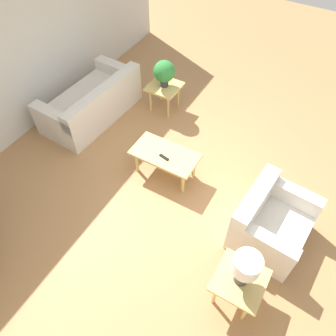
# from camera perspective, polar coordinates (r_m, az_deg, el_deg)

# --- Properties ---
(ground_plane) EXTENTS (14.00, 14.00, 0.00)m
(ground_plane) POSITION_cam_1_polar(r_m,az_deg,el_deg) (4.99, 4.00, -2.71)
(ground_plane) COLOR #A87A4C
(wall_right) EXTENTS (0.12, 7.20, 2.70)m
(wall_right) POSITION_cam_1_polar(r_m,az_deg,el_deg) (5.73, -25.02, 18.42)
(wall_right) COLOR silver
(wall_right) RESTS_ON ground_plane
(sofa) EXTENTS (1.00, 1.84, 0.72)m
(sofa) POSITION_cam_1_polar(r_m,az_deg,el_deg) (6.02, -13.01, 10.94)
(sofa) COLOR silver
(sofa) RESTS_ON ground_plane
(armchair) EXTENTS (0.91, 1.06, 0.76)m
(armchair) POSITION_cam_1_polar(r_m,az_deg,el_deg) (4.44, 17.25, -9.09)
(armchair) COLOR silver
(armchair) RESTS_ON ground_plane
(coffee_table) EXTENTS (0.98, 0.52, 0.44)m
(coffee_table) POSITION_cam_1_polar(r_m,az_deg,el_deg) (4.81, -0.55, 2.08)
(coffee_table) COLOR tan
(coffee_table) RESTS_ON ground_plane
(side_table_plant) EXTENTS (0.54, 0.54, 0.50)m
(side_table_plant) POSITION_cam_1_polar(r_m,az_deg,el_deg) (5.94, -0.63, 13.57)
(side_table_plant) COLOR tan
(side_table_plant) RESTS_ON ground_plane
(side_table_lamp) EXTENTS (0.54, 0.54, 0.50)m
(side_table_lamp) POSITION_cam_1_polar(r_m,az_deg,el_deg) (3.85, 12.30, -18.84)
(side_table_lamp) COLOR tan
(side_table_lamp) RESTS_ON ground_plane
(potted_plant) EXTENTS (0.37, 0.37, 0.47)m
(potted_plant) POSITION_cam_1_polar(r_m,az_deg,el_deg) (5.74, -0.66, 16.39)
(potted_plant) COLOR #333338
(potted_plant) RESTS_ON side_table_plant
(table_lamp) EXTENTS (0.29, 0.29, 0.48)m
(table_lamp) POSITION_cam_1_polar(r_m,az_deg,el_deg) (3.50, 13.39, -16.49)
(table_lamp) COLOR #333333
(table_lamp) RESTS_ON side_table_lamp
(remote_control) EXTENTS (0.16, 0.07, 0.02)m
(remote_control) POSITION_cam_1_polar(r_m,az_deg,el_deg) (4.71, -0.69, 1.89)
(remote_control) COLOR black
(remote_control) RESTS_ON coffee_table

